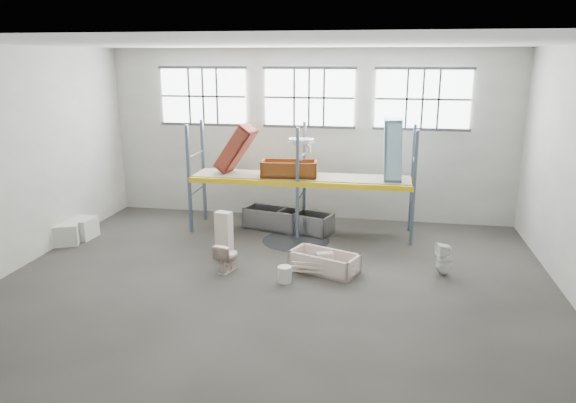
% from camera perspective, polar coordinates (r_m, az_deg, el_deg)
% --- Properties ---
extents(floor, '(12.00, 10.00, 0.10)m').
position_cam_1_polar(floor, '(11.88, -1.30, -8.64)').
color(floor, '#4C4841').
rests_on(floor, ground).
extents(ceiling, '(12.00, 10.00, 0.10)m').
position_cam_1_polar(ceiling, '(10.88, -1.47, 16.76)').
color(ceiling, silver).
rests_on(ceiling, ground).
extents(wall_back, '(12.00, 0.10, 5.00)m').
position_cam_1_polar(wall_back, '(16.01, 2.28, 7.08)').
color(wall_back, '#A1A095').
rests_on(wall_back, ground).
extents(wall_front, '(12.00, 0.10, 5.00)m').
position_cam_1_polar(wall_front, '(6.42, -10.52, -5.56)').
color(wall_front, '#9E9D93').
rests_on(wall_front, ground).
extents(wall_left, '(0.10, 10.00, 5.00)m').
position_cam_1_polar(wall_left, '(13.66, -27.17, 4.02)').
color(wall_left, '#B3B2A5').
rests_on(wall_left, ground).
extents(window_left, '(2.60, 0.04, 1.60)m').
position_cam_1_polar(window_left, '(16.54, -8.99, 11.00)').
color(window_left, white).
rests_on(window_left, wall_back).
extents(window_mid, '(2.60, 0.04, 1.60)m').
position_cam_1_polar(window_mid, '(15.79, 2.27, 10.99)').
color(window_mid, white).
rests_on(window_mid, wall_back).
extents(window_right, '(2.60, 0.04, 1.60)m').
position_cam_1_polar(window_right, '(15.66, 14.14, 10.52)').
color(window_right, white).
rests_on(window_right, wall_back).
extents(rack_upright_la, '(0.08, 0.08, 3.00)m').
position_cam_1_polar(rack_upright_la, '(14.87, -10.48, 2.30)').
color(rack_upright_la, slate).
rests_on(rack_upright_la, floor).
extents(rack_upright_lb, '(0.08, 0.08, 3.00)m').
position_cam_1_polar(rack_upright_lb, '(15.97, -8.98, 3.25)').
color(rack_upright_lb, slate).
rests_on(rack_upright_lb, floor).
extents(rack_upright_ma, '(0.08, 0.08, 3.00)m').
position_cam_1_polar(rack_upright_ma, '(14.10, 1.01, 1.85)').
color(rack_upright_ma, slate).
rests_on(rack_upright_ma, floor).
extents(rack_upright_mb, '(0.08, 0.08, 3.00)m').
position_cam_1_polar(rack_upright_mb, '(15.26, 1.74, 2.87)').
color(rack_upright_mb, slate).
rests_on(rack_upright_mb, floor).
extents(rack_upright_ra, '(0.08, 0.08, 3.00)m').
position_cam_1_polar(rack_upright_ra, '(13.96, 13.27, 1.30)').
color(rack_upright_ra, slate).
rests_on(rack_upright_ra, floor).
extents(rack_upright_rb, '(0.08, 0.08, 3.00)m').
position_cam_1_polar(rack_upright_rb, '(15.12, 13.06, 2.37)').
color(rack_upright_rb, slate).
rests_on(rack_upright_rb, floor).
extents(rack_beam_front, '(6.00, 0.10, 0.14)m').
position_cam_1_polar(rack_beam_front, '(14.10, 1.01, 1.85)').
color(rack_beam_front, yellow).
rests_on(rack_beam_front, floor).
extents(rack_beam_back, '(6.00, 0.10, 0.14)m').
position_cam_1_polar(rack_beam_back, '(15.26, 1.74, 2.87)').
color(rack_beam_back, yellow).
rests_on(rack_beam_back, floor).
extents(shelf_deck, '(5.90, 1.10, 0.03)m').
position_cam_1_polar(shelf_deck, '(14.66, 1.39, 2.69)').
color(shelf_deck, gray).
rests_on(shelf_deck, floor).
extents(wet_patch, '(1.80, 1.80, 0.00)m').
position_cam_1_polar(wet_patch, '(14.34, 0.86, -4.16)').
color(wet_patch, black).
rests_on(wet_patch, floor).
extents(bathtub_beige, '(1.68, 1.22, 0.45)m').
position_cam_1_polar(bathtub_beige, '(12.29, 3.88, -6.45)').
color(bathtub_beige, beige).
rests_on(bathtub_beige, floor).
extents(cistern_spare, '(0.41, 0.29, 0.36)m').
position_cam_1_polar(cistern_spare, '(12.25, 3.92, -6.25)').
color(cistern_spare, '#C1B3A3').
rests_on(cistern_spare, bathtub_beige).
extents(sink_in_tub, '(0.56, 0.56, 0.15)m').
position_cam_1_polar(sink_in_tub, '(12.24, 1.69, -6.84)').
color(sink_in_tub, beige).
rests_on(sink_in_tub, bathtub_beige).
extents(toilet_beige, '(0.54, 0.74, 0.68)m').
position_cam_1_polar(toilet_beige, '(12.34, -6.48, -5.86)').
color(toilet_beige, beige).
rests_on(toilet_beige, floor).
extents(cistern_tall, '(0.43, 0.34, 1.17)m').
position_cam_1_polar(cistern_tall, '(13.01, -6.81, -3.60)').
color(cistern_tall, beige).
rests_on(cistern_tall, floor).
extents(toilet_white, '(0.42, 0.42, 0.74)m').
position_cam_1_polar(toilet_white, '(12.52, 16.28, -5.92)').
color(toilet_white, white).
rests_on(toilet_white, floor).
extents(steel_tub_left, '(1.74, 1.11, 0.59)m').
position_cam_1_polar(steel_tub_left, '(15.24, -1.59, -1.82)').
color(steel_tub_left, '#94959C').
rests_on(steel_tub_left, floor).
extents(steel_tub_right, '(1.65, 1.16, 0.55)m').
position_cam_1_polar(steel_tub_right, '(14.97, 1.82, -2.22)').
color(steel_tub_right, '#AAABB0').
rests_on(steel_tub_right, floor).
extents(rust_tub_flat, '(1.55, 0.83, 0.42)m').
position_cam_1_polar(rust_tub_flat, '(14.52, 0.13, 3.54)').
color(rust_tub_flat, '#843F0B').
rests_on(rust_tub_flat, shelf_deck).
extents(rust_tub_tilted, '(1.21, 0.80, 1.39)m').
position_cam_1_polar(rust_tub_tilted, '(14.96, -5.55, 5.66)').
color(rust_tub_tilted, '#963D29').
rests_on(rust_tub_tilted, shelf_deck).
extents(sink_on_shelf, '(0.75, 0.63, 0.60)m').
position_cam_1_polar(sink_on_shelf, '(14.40, 1.41, 4.55)').
color(sink_on_shelf, silver).
rests_on(sink_on_shelf, rust_tub_flat).
extents(blue_tub_upright, '(0.52, 0.76, 1.61)m').
position_cam_1_polar(blue_tub_upright, '(14.30, 11.09, 5.42)').
color(blue_tub_upright, '#8EB9D2').
rests_on(blue_tub_upright, shelf_deck).
extents(bucket, '(0.34, 0.34, 0.36)m').
position_cam_1_polar(bucket, '(11.73, -0.35, -7.75)').
color(bucket, silver).
rests_on(bucket, floor).
extents(carton_near, '(0.80, 0.76, 0.55)m').
position_cam_1_polar(carton_near, '(15.14, -22.57, -3.23)').
color(carton_near, silver).
rests_on(carton_near, floor).
extents(carton_far, '(0.71, 0.71, 0.55)m').
position_cam_1_polar(carton_far, '(15.51, -21.11, -2.64)').
color(carton_far, beige).
rests_on(carton_far, floor).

